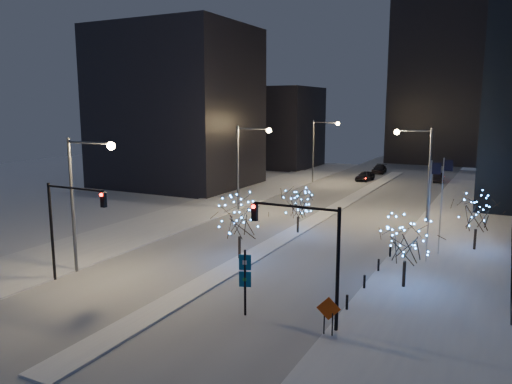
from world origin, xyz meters
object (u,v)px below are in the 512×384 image
Objects in this scene: car_far at (379,169)px; construction_sign at (329,312)px; holiday_tree_plaza_near at (406,242)px; holiday_tree_plaza_far at (477,212)px; wayfinding_sign at (245,276)px; car_mid at (438,177)px; street_lamp_w_mid at (246,156)px; traffic_signal_east at (311,245)px; street_lamp_east at (421,162)px; traffic_signal_west at (67,217)px; car_near at (365,176)px; holiday_tree_median_far at (298,204)px; holiday_tree_median_near at (239,217)px; street_lamp_w_far at (320,143)px; street_lamp_w_near at (82,187)px.

car_far is 69.17m from construction_sign.
holiday_tree_plaza_near is 12.46m from holiday_tree_plaza_far.
holiday_tree_plaza_far is 23.51m from wayfinding_sign.
holiday_tree_plaza_far is 1.27× the size of wayfinding_sign.
car_far is (-11.12, 6.32, -0.02)m from car_mid.
traffic_signal_east is (17.88, -26.00, -1.74)m from street_lamp_w_mid.
street_lamp_east is at bearing 87.74° from traffic_signal_east.
traffic_signal_west is 57.96m from car_near.
construction_sign is (9.80, -19.72, -1.50)m from holiday_tree_median_far.
wayfinding_sign is at bearing -76.81° from holiday_tree_median_far.
construction_sign is (10.80, -9.81, -2.07)m from holiday_tree_median_near.
traffic_signal_east is at bearing -109.54° from holiday_tree_plaza_far.
holiday_tree_plaza_near is (21.44, -42.50, -3.22)m from street_lamp_w_far.
traffic_signal_east reaches higher than holiday_tree_plaza_far.
street_lamp_w_near and street_lamp_east have the same top height.
street_lamp_east is at bearing 96.72° from holiday_tree_plaza_near.
car_near is (6.13, 55.55, -5.70)m from street_lamp_w_near.
car_far is (5.50, 68.12, -3.99)m from traffic_signal_west.
car_far is at bearing 78.40° from wayfinding_sign.
holiday_tree_median_far is 15.76m from holiday_tree_plaza_far.
street_lamp_w_mid is at bearing 140.77° from holiday_tree_plaza_near.
car_far is (6.00, 16.11, -5.73)m from street_lamp_w_far.
holiday_tree_median_far reaches higher than car_mid.
street_lamp_w_mid is at bearing -92.63° from car_near.
holiday_tree_plaza_near is 2.22× the size of construction_sign.
holiday_tree_median_near reaches higher than car_near.
car_mid is at bearing 29.77° from street_lamp_w_far.
car_mid is (-0.76, 60.79, -3.98)m from traffic_signal_east.
street_lamp_east is 32.35m from car_mid.
holiday_tree_plaza_near reaches higher than construction_sign.
car_mid is 52.53m from holiday_tree_plaza_near.
street_lamp_east reaches higher than holiday_tree_median_far.
car_far is (6.00, 41.11, -5.73)m from street_lamp_w_mid.
street_lamp_w_mid is 30.00m from wayfinding_sign.
car_mid is 41.26m from holiday_tree_plaza_far.
holiday_tree_plaza_far is (25.12, -30.60, -3.07)m from street_lamp_w_far.
traffic_signal_west is at bearing 66.80° from car_mid.
street_lamp_w_near is 1.00× the size of street_lamp_w_far.
street_lamp_w_far is 33.60m from holiday_tree_median_far.
holiday_tree_plaza_far is at bearing -54.65° from street_lamp_east.
street_lamp_w_near reaches higher than car_far.
holiday_tree_median_near is (-10.58, -19.96, -2.94)m from street_lamp_east.
street_lamp_w_far and street_lamp_east have the same top height.
street_lamp_w_mid reaches higher than holiday_tree_plaza_far.
traffic_signal_east is (17.38, 1.00, 0.00)m from traffic_signal_west.
street_lamp_east is 29.97m from wayfinding_sign.
car_near is 11.78m from car_mid.
traffic_signal_east is 1.37× the size of holiday_tree_plaza_far.
street_lamp_east is at bearing 55.81° from street_lamp_w_near.
car_near is (6.13, 5.55, -5.70)m from street_lamp_w_far.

